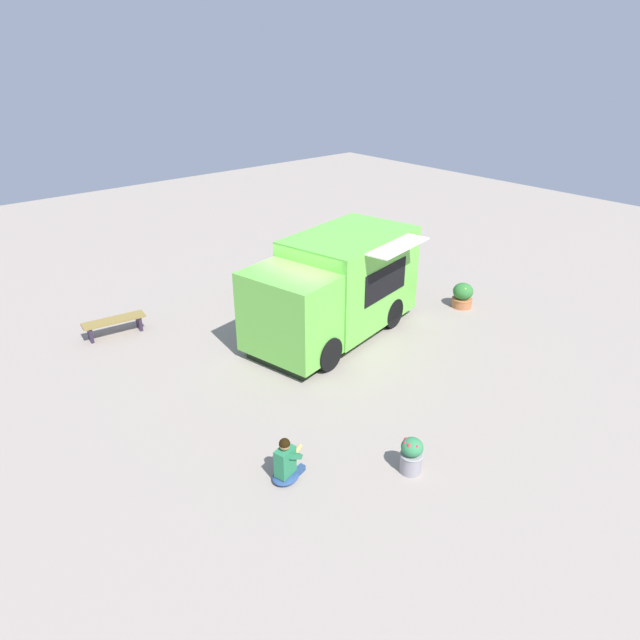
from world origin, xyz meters
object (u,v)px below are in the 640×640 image
Objects in this scene: planter_flowering_far at (411,455)px; plaza_bench at (114,323)px; planter_flowering_near at (463,295)px; food_truck at (335,290)px; person_customer at (286,463)px.

plaza_bench is (-1.84, 8.52, -0.02)m from planter_flowering_far.
planter_flowering_near is 0.45× the size of plaza_bench.
food_truck reaches higher than planter_flowering_near.
planter_flowering_near is 9.61m from plaza_bench.
food_truck is at bearing 163.20° from planter_flowering_near.
planter_flowering_near is 7.46m from planter_flowering_far.
food_truck is at bearing -39.48° from plaza_bench.
planter_flowering_near reaches higher than plaza_bench.
plaza_bench is at bearing 102.19° from planter_flowering_far.
planter_flowering_far is (1.77, -1.29, 0.03)m from person_customer.
plaza_bench is at bearing 140.52° from food_truck.
planter_flowering_far is at bearing -77.81° from plaza_bench.
planter_flowering_far is at bearing -150.28° from planter_flowering_near.
person_customer is at bearing -140.44° from food_truck.
person_customer is 0.54× the size of plaza_bench.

